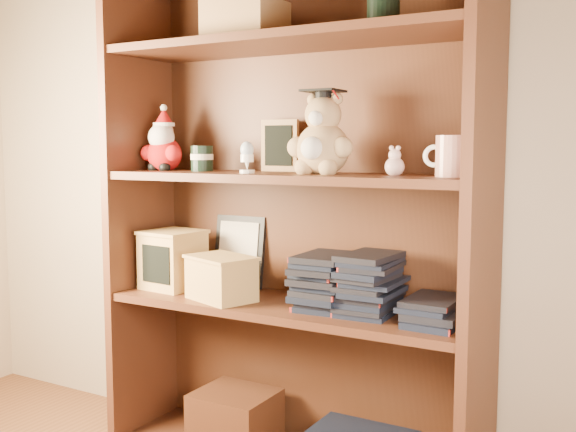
# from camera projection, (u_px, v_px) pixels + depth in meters

# --- Properties ---
(bookcase) EXTENTS (1.20, 0.35, 1.60)m
(bookcase) POSITION_uv_depth(u_px,v_px,m) (295.00, 228.00, 2.09)
(bookcase) COLOR #4D2716
(bookcase) RESTS_ON ground
(shelf_lower) EXTENTS (1.14, 0.33, 0.02)m
(shelf_lower) POSITION_uv_depth(u_px,v_px,m) (288.00, 307.00, 2.07)
(shelf_lower) COLOR #4D2716
(shelf_lower) RESTS_ON ground
(shelf_upper) EXTENTS (1.14, 0.33, 0.02)m
(shelf_upper) POSITION_uv_depth(u_px,v_px,m) (288.00, 177.00, 2.03)
(shelf_upper) COLOR #4D2716
(shelf_upper) RESTS_ON ground
(santa_plush) EXTENTS (0.16, 0.12, 0.23)m
(santa_plush) POSITION_uv_depth(u_px,v_px,m) (163.00, 146.00, 2.25)
(santa_plush) COLOR #A50F0F
(santa_plush) RESTS_ON shelf_upper
(teachers_tin) EXTENTS (0.07, 0.07, 0.08)m
(teachers_tin) POSITION_uv_depth(u_px,v_px,m) (202.00, 158.00, 2.18)
(teachers_tin) COLOR black
(teachers_tin) RESTS_ON shelf_upper
(chalkboard_plaque) EXTENTS (0.13, 0.07, 0.17)m
(chalkboard_plaque) POSITION_uv_depth(u_px,v_px,m) (280.00, 146.00, 2.17)
(chalkboard_plaque) COLOR #9E7547
(chalkboard_plaque) RESTS_ON shelf_upper
(egg_cup) EXTENTS (0.05, 0.05, 0.10)m
(egg_cup) POSITION_uv_depth(u_px,v_px,m) (247.00, 156.00, 2.01)
(egg_cup) COLOR white
(egg_cup) RESTS_ON shelf_upper
(grad_teddy_bear) EXTENTS (0.21, 0.18, 0.25)m
(grad_teddy_bear) POSITION_uv_depth(u_px,v_px,m) (322.00, 141.00, 1.95)
(grad_teddy_bear) COLOR tan
(grad_teddy_bear) RESTS_ON shelf_upper
(pink_figurine) EXTENTS (0.05, 0.05, 0.09)m
(pink_figurine) POSITION_uv_depth(u_px,v_px,m) (395.00, 164.00, 1.86)
(pink_figurine) COLOR beige
(pink_figurine) RESTS_ON shelf_upper
(teacher_mug) EXTENTS (0.12, 0.09, 0.11)m
(teacher_mug) POSITION_uv_depth(u_px,v_px,m) (451.00, 156.00, 1.78)
(teacher_mug) COLOR silver
(teacher_mug) RESTS_ON shelf_upper
(certificate_frame) EXTENTS (0.19, 0.05, 0.24)m
(certificate_frame) POSITION_uv_depth(u_px,v_px,m) (239.00, 251.00, 2.31)
(certificate_frame) COLOR black
(certificate_frame) RESTS_ON shelf_lower
(treats_box) EXTENTS (0.20, 0.20, 0.20)m
(treats_box) POSITION_uv_depth(u_px,v_px,m) (173.00, 259.00, 2.28)
(treats_box) COLOR tan
(treats_box) RESTS_ON shelf_lower
(pencils_box) EXTENTS (0.25, 0.21, 0.14)m
(pencils_box) POSITION_uv_depth(u_px,v_px,m) (221.00, 278.00, 2.11)
(pencils_box) COLOR tan
(pencils_box) RESTS_ON shelf_lower
(book_stack_left) EXTENTS (0.14, 0.20, 0.16)m
(book_stack_left) POSITION_uv_depth(u_px,v_px,m) (325.00, 282.00, 2.00)
(book_stack_left) COLOR black
(book_stack_left) RESTS_ON shelf_lower
(book_stack_mid) EXTENTS (0.14, 0.20, 0.19)m
(book_stack_mid) POSITION_uv_depth(u_px,v_px,m) (371.00, 281.00, 1.92)
(book_stack_mid) COLOR black
(book_stack_mid) RESTS_ON shelf_lower
(book_stack_right) EXTENTS (0.14, 0.20, 0.06)m
(book_stack_right) POSITION_uv_depth(u_px,v_px,m) (434.00, 311.00, 1.84)
(book_stack_right) COLOR black
(book_stack_right) RESTS_ON shelf_lower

